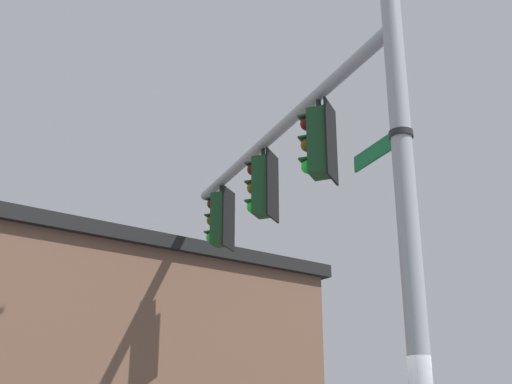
# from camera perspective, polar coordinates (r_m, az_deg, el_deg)

# --- Properties ---
(signal_pole) EXTENTS (0.25, 0.25, 7.15)m
(signal_pole) POSITION_cam_1_polar(r_m,az_deg,el_deg) (8.01, 12.66, -5.40)
(signal_pole) COLOR #ADB2B7
(signal_pole) RESTS_ON ground
(mast_arm) EXTENTS (4.85, 5.15, 0.20)m
(mast_arm) POSITION_cam_1_polar(r_m,az_deg,el_deg) (11.83, 1.61, 4.88)
(mast_arm) COLOR #ADB2B7
(traffic_light_nearest_pole) EXTENTS (0.54, 0.49, 1.31)m
(traffic_light_nearest_pole) POSITION_cam_1_polar(r_m,az_deg,el_deg) (10.30, 5.18, 4.07)
(traffic_light_nearest_pole) COLOR black
(traffic_light_mid_inner) EXTENTS (0.54, 0.49, 1.31)m
(traffic_light_mid_inner) POSITION_cam_1_polar(r_m,az_deg,el_deg) (11.94, 0.51, 0.46)
(traffic_light_mid_inner) COLOR black
(traffic_light_mid_outer) EXTENTS (0.54, 0.49, 1.31)m
(traffic_light_mid_outer) POSITION_cam_1_polar(r_m,az_deg,el_deg) (13.67, -3.01, -2.26)
(traffic_light_mid_outer) COLOR black
(street_name_sign) EXTENTS (0.87, 0.92, 0.22)m
(street_name_sign) POSITION_cam_1_polar(r_m,az_deg,el_deg) (8.73, 10.81, 3.95)
(street_name_sign) COLOR #147238
(tree_by_storefront) EXTENTS (2.83, 2.83, 5.31)m
(tree_by_storefront) POSITION_cam_1_polar(r_m,az_deg,el_deg) (17.20, -16.13, -12.02)
(tree_by_storefront) COLOR #4C3823
(tree_by_storefront) RESTS_ON ground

